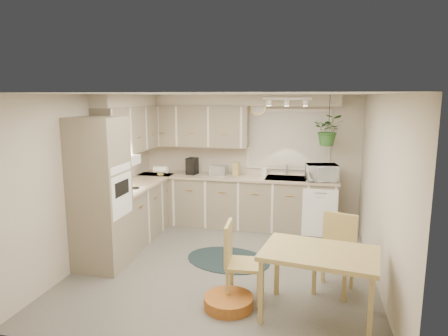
{
  "coord_description": "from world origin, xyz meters",
  "views": [
    {
      "loc": [
        1.12,
        -5.19,
        2.37
      ],
      "look_at": [
        -0.14,
        0.55,
        1.31
      ],
      "focal_mm": 32.0,
      "sensor_mm": 36.0,
      "label": 1
    }
  ],
  "objects_px": {
    "chair_left": "(245,262)",
    "pet_bed": "(229,302)",
    "dining_table": "(318,284)",
    "microwave": "(322,171)",
    "chair_back": "(334,255)",
    "braided_rug": "(228,260)"
  },
  "relations": [
    {
      "from": "chair_left",
      "to": "chair_back",
      "type": "xyz_separation_m",
      "value": [
        1.03,
        0.42,
        0.01
      ]
    },
    {
      "from": "chair_left",
      "to": "pet_bed",
      "type": "height_order",
      "value": "chair_left"
    },
    {
      "from": "dining_table",
      "to": "microwave",
      "type": "relative_size",
      "value": 2.31
    },
    {
      "from": "dining_table",
      "to": "chair_left",
      "type": "height_order",
      "value": "chair_left"
    },
    {
      "from": "microwave",
      "to": "chair_back",
      "type": "bearing_deg",
      "value": -98.71
    },
    {
      "from": "dining_table",
      "to": "pet_bed",
      "type": "relative_size",
      "value": 2.12
    },
    {
      "from": "microwave",
      "to": "dining_table",
      "type": "bearing_deg",
      "value": -103.57
    },
    {
      "from": "chair_back",
      "to": "chair_left",
      "type": "bearing_deg",
      "value": 41.04
    },
    {
      "from": "braided_rug",
      "to": "chair_left",
      "type": "bearing_deg",
      "value": -68.36
    },
    {
      "from": "dining_table",
      "to": "chair_left",
      "type": "distance_m",
      "value": 0.87
    },
    {
      "from": "dining_table",
      "to": "chair_left",
      "type": "relative_size",
      "value": 1.29
    },
    {
      "from": "chair_back",
      "to": "braided_rug",
      "type": "height_order",
      "value": "chair_back"
    },
    {
      "from": "chair_left",
      "to": "braided_rug",
      "type": "xyz_separation_m",
      "value": [
        -0.43,
        1.07,
        -0.46
      ]
    },
    {
      "from": "dining_table",
      "to": "microwave",
      "type": "xyz_separation_m",
      "value": [
        0.06,
        2.77,
        0.74
      ]
    },
    {
      "from": "chair_left",
      "to": "chair_back",
      "type": "bearing_deg",
      "value": 109.14
    },
    {
      "from": "chair_left",
      "to": "microwave",
      "type": "relative_size",
      "value": 1.79
    },
    {
      "from": "braided_rug",
      "to": "microwave",
      "type": "height_order",
      "value": "microwave"
    },
    {
      "from": "chair_left",
      "to": "microwave",
      "type": "xyz_separation_m",
      "value": [
        0.9,
        2.55,
        0.65
      ]
    },
    {
      "from": "dining_table",
      "to": "braided_rug",
      "type": "xyz_separation_m",
      "value": [
        -1.26,
        1.29,
        -0.37
      ]
    },
    {
      "from": "chair_back",
      "to": "braided_rug",
      "type": "xyz_separation_m",
      "value": [
        -1.46,
        0.65,
        -0.47
      ]
    },
    {
      "from": "dining_table",
      "to": "microwave",
      "type": "bearing_deg",
      "value": 88.76
    },
    {
      "from": "dining_table",
      "to": "pet_bed",
      "type": "xyz_separation_m",
      "value": [
        -0.98,
        -0.02,
        -0.31
      ]
    }
  ]
}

